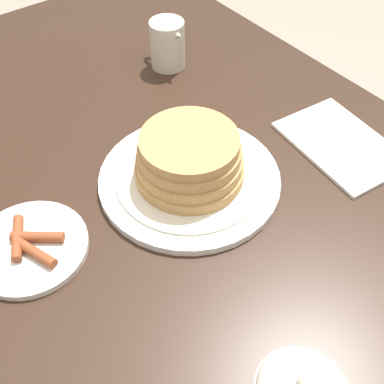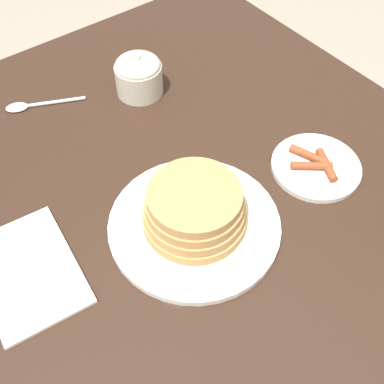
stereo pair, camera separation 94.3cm
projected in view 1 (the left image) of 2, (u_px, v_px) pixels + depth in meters
The scene contains 6 objects.
ground_plane at pixel (166, 375), 1.27m from camera, with size 8.00×8.00×0.00m, color gray.
dining_table at pixel (151, 235), 0.81m from camera, with size 1.27×0.92×0.73m.
pancake_plate at pixel (189, 166), 0.71m from camera, with size 0.27×0.27×0.09m.
side_plate_bacon at pixel (31, 248), 0.64m from camera, with size 0.16×0.16×0.02m.
creamer_pitcher at pixel (167, 43), 0.91m from camera, with size 0.11×0.07×0.10m.
napkin at pixel (341, 144), 0.78m from camera, with size 0.21×0.15×0.01m.
Camera 1 is at (-0.43, 0.24, 1.26)m, focal length 45.00 mm.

